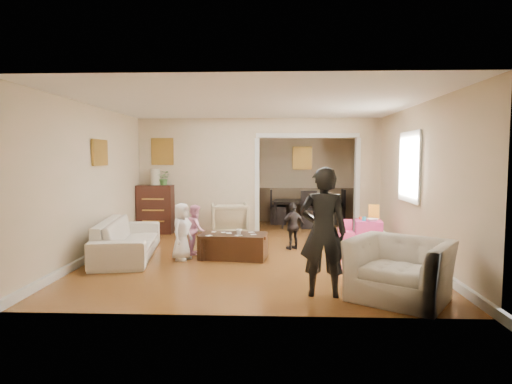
{
  "coord_description": "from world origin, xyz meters",
  "views": [
    {
      "loc": [
        0.33,
        -8.01,
        1.71
      ],
      "look_at": [
        0.0,
        0.2,
        1.05
      ],
      "focal_mm": 30.03,
      "sensor_mm": 36.0,
      "label": 1
    }
  ],
  "objects_px": {
    "coffee_table": "(233,246)",
    "child_kneel_b": "(196,229)",
    "dining_table": "(307,212)",
    "child_kneel_a": "(182,231)",
    "sofa": "(128,238)",
    "armchair_back": "(230,219)",
    "dresser": "(156,209)",
    "coffee_cup": "(239,232)",
    "adult_person": "(323,232)",
    "cyan_cup": "(364,219)",
    "armchair_front": "(400,269)",
    "table_lamp": "(155,177)",
    "child_toddler": "(293,226)",
    "play_table": "(368,232)"
  },
  "relations": [
    {
      "from": "cyan_cup",
      "to": "child_toddler",
      "type": "xyz_separation_m",
      "value": [
        -1.4,
        -0.43,
        -0.09
      ]
    },
    {
      "from": "cyan_cup",
      "to": "dining_table",
      "type": "distance_m",
      "value": 2.82
    },
    {
      "from": "coffee_table",
      "to": "cyan_cup",
      "type": "bearing_deg",
      "value": 25.74
    },
    {
      "from": "dining_table",
      "to": "dresser",
      "type": "bearing_deg",
      "value": -149.8
    },
    {
      "from": "armchair_front",
      "to": "adult_person",
      "type": "relative_size",
      "value": 0.7
    },
    {
      "from": "table_lamp",
      "to": "play_table",
      "type": "xyz_separation_m",
      "value": [
        4.54,
        -1.16,
        -1.03
      ]
    },
    {
      "from": "cyan_cup",
      "to": "dining_table",
      "type": "relative_size",
      "value": 0.05
    },
    {
      "from": "armchair_back",
      "to": "cyan_cup",
      "type": "bearing_deg",
      "value": 152.54
    },
    {
      "from": "armchair_back",
      "to": "coffee_table",
      "type": "relative_size",
      "value": 0.71
    },
    {
      "from": "table_lamp",
      "to": "dining_table",
      "type": "xyz_separation_m",
      "value": [
        3.55,
        1.46,
        -0.97
      ]
    },
    {
      "from": "table_lamp",
      "to": "child_toddler",
      "type": "distance_m",
      "value": 3.55
    },
    {
      "from": "dresser",
      "to": "table_lamp",
      "type": "bearing_deg",
      "value": 0.0
    },
    {
      "from": "child_kneel_a",
      "to": "adult_person",
      "type": "bearing_deg",
      "value": -112.87
    },
    {
      "from": "dresser",
      "to": "child_kneel_b",
      "type": "bearing_deg",
      "value": -58.3
    },
    {
      "from": "armchair_back",
      "to": "table_lamp",
      "type": "xyz_separation_m",
      "value": [
        -1.72,
        0.32,
        0.91
      ]
    },
    {
      "from": "table_lamp",
      "to": "coffee_table",
      "type": "relative_size",
      "value": 0.32
    },
    {
      "from": "armchair_front",
      "to": "dining_table",
      "type": "distance_m",
      "value": 5.92
    },
    {
      "from": "table_lamp",
      "to": "child_toddler",
      "type": "relative_size",
      "value": 0.41
    },
    {
      "from": "armchair_front",
      "to": "child_toddler",
      "type": "distance_m",
      "value": 3.02
    },
    {
      "from": "sofa",
      "to": "child_kneel_a",
      "type": "height_order",
      "value": "child_kneel_a"
    },
    {
      "from": "armchair_back",
      "to": "coffee_cup",
      "type": "relative_size",
      "value": 8.26
    },
    {
      "from": "coffee_table",
      "to": "child_kneel_b",
      "type": "height_order",
      "value": "child_kneel_b"
    },
    {
      "from": "sofa",
      "to": "armchair_front",
      "type": "bearing_deg",
      "value": -126.29
    },
    {
      "from": "child_kneel_b",
      "to": "dining_table",
      "type": "bearing_deg",
      "value": -45.25
    },
    {
      "from": "dining_table",
      "to": "armchair_back",
      "type": "bearing_deg",
      "value": -127.97
    },
    {
      "from": "cyan_cup",
      "to": "child_kneel_b",
      "type": "height_order",
      "value": "child_kneel_b"
    },
    {
      "from": "armchair_back",
      "to": "adult_person",
      "type": "xyz_separation_m",
      "value": [
        1.57,
        -4.02,
        0.44
      ]
    },
    {
      "from": "sofa",
      "to": "cyan_cup",
      "type": "relative_size",
      "value": 27.5
    },
    {
      "from": "sofa",
      "to": "armchair_front",
      "type": "relative_size",
      "value": 1.97
    },
    {
      "from": "armchair_front",
      "to": "dresser",
      "type": "height_order",
      "value": "dresser"
    },
    {
      "from": "dining_table",
      "to": "child_kneel_a",
      "type": "relative_size",
      "value": 1.82
    },
    {
      "from": "dresser",
      "to": "coffee_cup",
      "type": "xyz_separation_m",
      "value": [
        2.09,
        -2.44,
        -0.08
      ]
    },
    {
      "from": "coffee_table",
      "to": "play_table",
      "type": "bearing_deg",
      "value": 25.78
    },
    {
      "from": "adult_person",
      "to": "dresser",
      "type": "bearing_deg",
      "value": -48.01
    },
    {
      "from": "dresser",
      "to": "sofa",
      "type": "bearing_deg",
      "value": -86.25
    },
    {
      "from": "sofa",
      "to": "child_kneel_b",
      "type": "bearing_deg",
      "value": -86.39
    },
    {
      "from": "dining_table",
      "to": "adult_person",
      "type": "distance_m",
      "value": 5.83
    },
    {
      "from": "dresser",
      "to": "dining_table",
      "type": "distance_m",
      "value": 3.84
    },
    {
      "from": "coffee_cup",
      "to": "play_table",
      "type": "bearing_deg",
      "value": 27.61
    },
    {
      "from": "child_kneel_a",
      "to": "coffee_cup",
      "type": "bearing_deg",
      "value": -66.79
    },
    {
      "from": "play_table",
      "to": "dining_table",
      "type": "xyz_separation_m",
      "value": [
        -1.0,
        2.61,
        0.06
      ]
    },
    {
      "from": "dresser",
      "to": "armchair_back",
      "type": "bearing_deg",
      "value": -10.64
    },
    {
      "from": "coffee_table",
      "to": "child_toddler",
      "type": "xyz_separation_m",
      "value": [
        1.05,
        0.75,
        0.23
      ]
    },
    {
      "from": "armchair_front",
      "to": "child_kneel_a",
      "type": "relative_size",
      "value": 1.17
    },
    {
      "from": "armchair_back",
      "to": "dining_table",
      "type": "xyz_separation_m",
      "value": [
        1.83,
        1.78,
        -0.06
      ]
    },
    {
      "from": "cyan_cup",
      "to": "child_kneel_a",
      "type": "relative_size",
      "value": 0.08
    },
    {
      "from": "armchair_back",
      "to": "child_kneel_b",
      "type": "distance_m",
      "value": 1.82
    },
    {
      "from": "coffee_cup",
      "to": "child_toddler",
      "type": "distance_m",
      "value": 1.24
    },
    {
      "from": "cyan_cup",
      "to": "child_kneel_a",
      "type": "bearing_deg",
      "value": -158.02
    },
    {
      "from": "armchair_front",
      "to": "dresser",
      "type": "distance_m",
      "value": 6.11
    }
  ]
}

